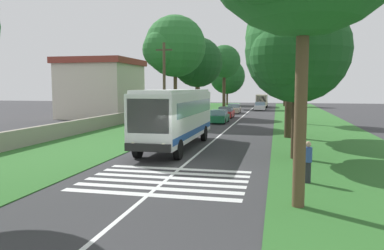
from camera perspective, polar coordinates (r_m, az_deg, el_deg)
ground at (r=19.44m, az=-1.03°, el=-5.87°), size 160.00×160.00×0.00m
grass_verge_left at (r=36.05m, az=-8.11°, el=-0.57°), size 120.00×8.00×0.04m
grass_verge_right at (r=33.94m, az=18.78°, el=-1.20°), size 120.00×8.00×0.04m
centre_line at (r=34.04m, az=4.92°, el=-0.92°), size 110.00×0.16×0.01m
coach_bus at (r=24.45m, az=-2.36°, el=1.57°), size 11.16×2.62×3.73m
zebra_crossing at (r=16.21m, az=-3.91°, el=-8.20°), size 4.95×6.80×0.01m
trailing_car_0 at (r=41.91m, az=4.08°, el=1.22°), size 4.30×1.78×1.43m
trailing_car_1 at (r=48.76m, az=5.09°, el=1.83°), size 4.30×1.78×1.43m
trailing_car_2 at (r=57.65m, az=6.28°, el=2.40°), size 4.30×1.78×1.43m
trailing_car_3 at (r=65.67m, az=10.14°, el=2.74°), size 4.30×1.78×1.43m
trailing_minibus_0 at (r=75.41m, az=10.39°, el=3.76°), size 6.00×2.14×2.53m
roadside_tree_left_1 at (r=71.43m, az=4.73°, el=9.30°), size 6.92×5.97×11.59m
roadside_tree_left_2 at (r=50.51m, az=0.67°, el=9.15°), size 7.54×6.51×10.36m
roadside_tree_left_3 at (r=41.61m, az=-2.65°, el=11.36°), size 7.89×6.51×11.44m
roadside_tree_left_4 at (r=83.38m, az=5.21°, el=7.13°), size 8.61×7.60×10.02m
roadside_tree_right_0 at (r=30.34m, az=14.10°, el=12.28°), size 7.97×6.74×11.00m
roadside_tree_right_1 at (r=21.46m, az=15.14°, el=10.27°), size 6.49×5.55×8.56m
roadside_tree_right_2 at (r=81.07m, az=13.57°, el=7.67°), size 5.49×4.58×9.36m
roadside_tree_right_4 at (r=42.44m, az=15.11°, el=10.03°), size 5.31×4.61×9.69m
utility_pole at (r=32.14m, az=-4.16°, el=5.74°), size 0.24×1.40×7.53m
roadside_wall at (r=41.87m, az=-10.06°, el=1.08°), size 70.00×0.40×1.16m
roadside_building at (r=51.02m, az=-13.33°, el=5.39°), size 9.89×9.02×7.51m
pedestrian at (r=16.11m, az=16.86°, el=-5.23°), size 0.34×0.34×1.69m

